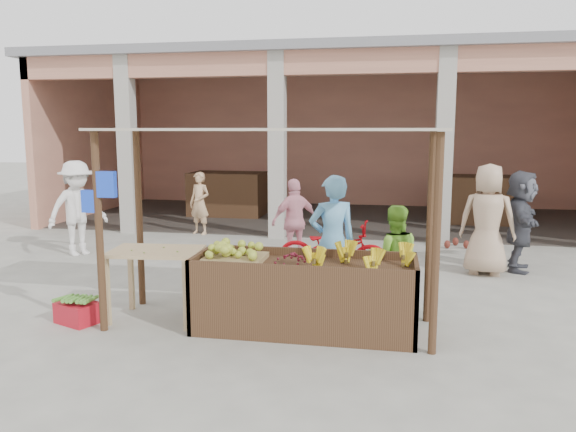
% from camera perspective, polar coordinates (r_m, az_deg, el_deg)
% --- Properties ---
extents(ground, '(60.00, 60.00, 0.00)m').
position_cam_1_polar(ground, '(6.93, -2.48, -11.22)').
color(ground, gray).
rests_on(ground, ground).
extents(market_building, '(14.40, 6.40, 4.20)m').
position_cam_1_polar(market_building, '(15.34, 5.35, 9.99)').
color(market_building, tan).
rests_on(market_building, ground).
extents(fruit_stall, '(2.60, 0.95, 0.80)m').
position_cam_1_polar(fruit_stall, '(6.71, 1.70, -8.28)').
color(fruit_stall, '#4D331E').
rests_on(fruit_stall, ground).
extents(stall_awning, '(4.09, 1.35, 2.39)m').
position_cam_1_polar(stall_awning, '(6.59, -2.60, 5.35)').
color(stall_awning, '#4D331E').
rests_on(stall_awning, ground).
extents(banana_heap, '(1.13, 0.62, 0.21)m').
position_cam_1_polar(banana_heap, '(6.49, 6.99, -4.34)').
color(banana_heap, yellow).
rests_on(banana_heap, fruit_stall).
extents(melon_tray, '(0.71, 0.61, 0.19)m').
position_cam_1_polar(melon_tray, '(6.81, -5.39, -3.81)').
color(melon_tray, olive).
rests_on(melon_tray, fruit_stall).
extents(berry_heap, '(0.49, 0.40, 0.16)m').
position_cam_1_polar(berry_heap, '(6.63, 0.56, -4.22)').
color(berry_heap, maroon).
rests_on(berry_heap, fruit_stall).
extents(side_table, '(1.17, 0.84, 0.90)m').
position_cam_1_polar(side_table, '(7.18, -13.26, -4.47)').
color(side_table, tan).
rests_on(side_table, ground).
extents(papaya_pile, '(0.75, 0.43, 0.21)m').
position_cam_1_polar(papaya_pile, '(7.13, -13.33, -2.52)').
color(papaya_pile, '#51882C').
rests_on(papaya_pile, side_table).
extents(red_crate, '(0.59, 0.52, 0.26)m').
position_cam_1_polar(red_crate, '(7.50, -20.57, -9.18)').
color(red_crate, red).
rests_on(red_crate, ground).
extents(plantain_bundle, '(0.41, 0.29, 0.08)m').
position_cam_1_polar(plantain_bundle, '(7.45, -20.64, -7.93)').
color(plantain_bundle, '#579A38').
rests_on(plantain_bundle, red_crate).
extents(produce_sacks, '(1.06, 0.80, 0.65)m').
position_cam_1_polar(produce_sacks, '(11.82, 16.29, -1.54)').
color(produce_sacks, maroon).
rests_on(produce_sacks, ground).
extents(vendor_blue, '(0.87, 0.77, 1.90)m').
position_cam_1_polar(vendor_blue, '(7.50, 4.52, -2.15)').
color(vendor_blue, '#69B4EB').
rests_on(vendor_blue, ground).
extents(vendor_green, '(0.75, 0.48, 1.48)m').
position_cam_1_polar(vendor_green, '(7.46, 10.69, -3.97)').
color(vendor_green, '#7BC334').
rests_on(vendor_green, ground).
extents(motorcycle, '(0.80, 1.94, 0.99)m').
position_cam_1_polar(motorcycle, '(8.89, 4.61, -3.42)').
color(motorcycle, '#A0050C').
rests_on(motorcycle, ground).
extents(shopper_a, '(1.20, 1.38, 1.94)m').
position_cam_1_polar(shopper_a, '(11.28, -20.64, 1.09)').
color(shopper_a, white).
rests_on(shopper_a, ground).
extents(shopper_b, '(1.06, 0.97, 1.61)m').
position_cam_1_polar(shopper_b, '(9.97, 0.71, -0.23)').
color(shopper_b, '#F1A2B1').
rests_on(shopper_b, ground).
extents(shopper_c, '(1.09, 0.84, 2.03)m').
position_cam_1_polar(shopper_c, '(9.68, 19.63, 0.23)').
color(shopper_c, tan).
rests_on(shopper_c, ground).
extents(shopper_d, '(0.98, 1.75, 1.79)m').
position_cam_1_polar(shopper_d, '(10.18, 22.58, -0.22)').
color(shopper_d, '#454751').
rests_on(shopper_d, ground).
extents(shopper_e, '(0.66, 0.58, 1.48)m').
position_cam_1_polar(shopper_e, '(12.89, -8.96, 1.42)').
color(shopper_e, tan).
rests_on(shopper_e, ground).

